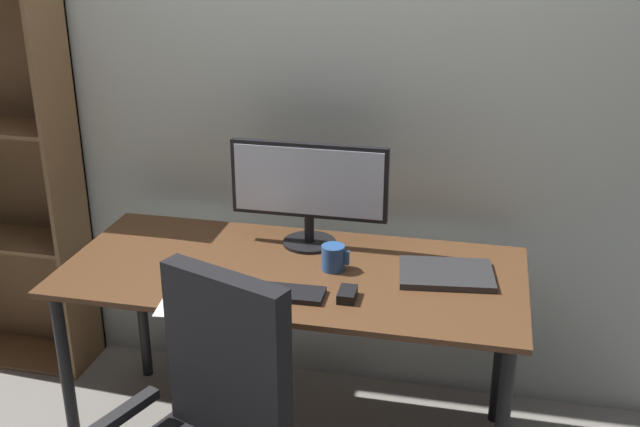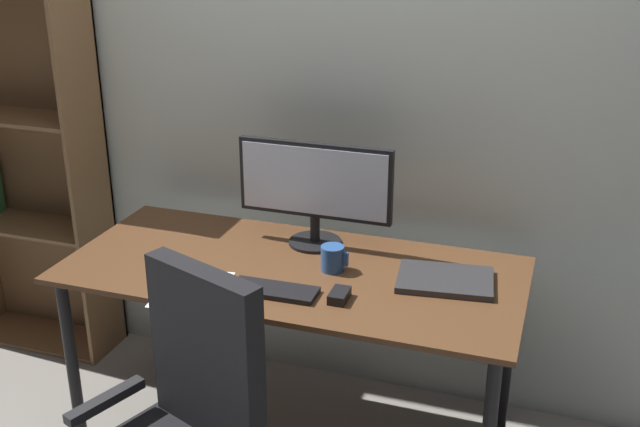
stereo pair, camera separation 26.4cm
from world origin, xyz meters
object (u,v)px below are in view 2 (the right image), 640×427
at_px(desk, 292,288).
at_px(laptop, 445,280).
at_px(mouse, 339,296).
at_px(coffee_mug, 333,258).
at_px(keyboard, 274,290).
at_px(monitor, 315,186).
at_px(bookshelf, 24,172).

xyz_separation_m(desk, laptop, (0.53, 0.06, 0.09)).
xyz_separation_m(mouse, laptop, (0.30, 0.23, -0.01)).
bearing_deg(desk, coffee_mug, 11.64).
bearing_deg(desk, laptop, 6.18).
height_order(keyboard, mouse, mouse).
distance_m(mouse, laptop, 0.38).
relative_size(monitor, coffee_mug, 5.95).
bearing_deg(keyboard, bookshelf, 156.99).
bearing_deg(monitor, keyboard, -89.70).
bearing_deg(desk, keyboard, -87.02).
xyz_separation_m(monitor, bookshelf, (-1.42, 0.14, -0.14)).
bearing_deg(coffee_mug, bookshelf, 167.79).
distance_m(desk, bookshelf, 1.47).
relative_size(desk, bookshelf, 0.97).
height_order(keyboard, coffee_mug, coffee_mug).
distance_m(laptop, bookshelf, 1.97).
bearing_deg(bookshelf, keyboard, -21.53).
xyz_separation_m(keyboard, bookshelf, (-1.42, 0.56, 0.08)).
distance_m(monitor, coffee_mug, 0.30).
distance_m(desk, keyboard, 0.22).
height_order(mouse, coffee_mug, coffee_mug).
xyz_separation_m(coffee_mug, laptop, (0.39, 0.03, -0.03)).
relative_size(monitor, laptop, 1.83).
bearing_deg(bookshelf, laptop, -8.99).
relative_size(keyboard, laptop, 0.91).
height_order(desk, laptop, laptop).
bearing_deg(coffee_mug, desk, -168.36).
bearing_deg(coffee_mug, keyboard, -120.18).
bearing_deg(desk, bookshelf, 165.50).
relative_size(desk, monitor, 2.76).
distance_m(desk, mouse, 0.30).
xyz_separation_m(monitor, laptop, (0.52, -0.17, -0.22)).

